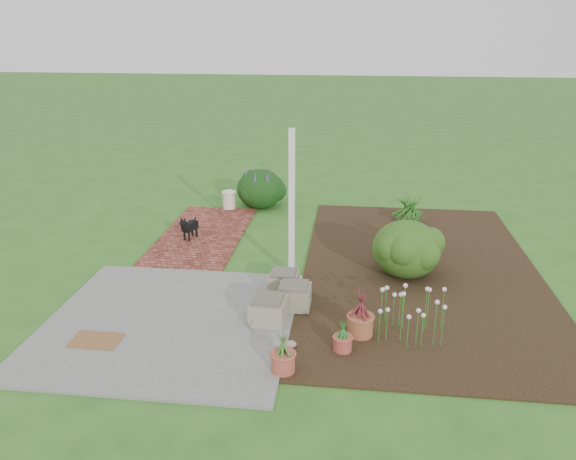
# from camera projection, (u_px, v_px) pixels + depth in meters

# --- Properties ---
(ground) EXTENTS (80.00, 80.00, 0.00)m
(ground) POSITION_uv_depth(u_px,v_px,m) (273.00, 276.00, 9.52)
(ground) COLOR #33651F
(ground) RESTS_ON ground
(concrete_patio) EXTENTS (3.50, 3.50, 0.04)m
(concrete_patio) POSITION_uv_depth(u_px,v_px,m) (170.00, 322.00, 8.02)
(concrete_patio) COLOR slate
(concrete_patio) RESTS_ON ground
(brick_path) EXTENTS (1.60, 3.50, 0.04)m
(brick_path) POSITION_uv_depth(u_px,v_px,m) (203.00, 235.00, 11.33)
(brick_path) COLOR maroon
(brick_path) RESTS_ON ground
(garden_bed) EXTENTS (4.00, 7.00, 0.03)m
(garden_bed) POSITION_uv_depth(u_px,v_px,m) (421.00, 271.00, 9.70)
(garden_bed) COLOR black
(garden_bed) RESTS_ON ground
(veranda_post) EXTENTS (0.10, 0.10, 2.50)m
(veranda_post) POSITION_uv_depth(u_px,v_px,m) (292.00, 205.00, 9.15)
(veranda_post) COLOR white
(veranda_post) RESTS_ON ground
(stone_trough_near) EXTENTS (0.51, 0.51, 0.32)m
(stone_trough_near) POSITION_uv_depth(u_px,v_px,m) (268.00, 311.00, 7.96)
(stone_trough_near) COLOR gray
(stone_trough_near) RESTS_ON concrete_patio
(stone_trough_mid) EXTENTS (0.47, 0.47, 0.31)m
(stone_trough_mid) POSITION_uv_depth(u_px,v_px,m) (295.00, 297.00, 8.37)
(stone_trough_mid) COLOR #716B57
(stone_trough_mid) RESTS_ON concrete_patio
(stone_trough_far) EXTENTS (0.45, 0.45, 0.29)m
(stone_trough_far) POSITION_uv_depth(u_px,v_px,m) (284.00, 283.00, 8.84)
(stone_trough_far) COLOR gray
(stone_trough_far) RESTS_ON concrete_patio
(coir_doormat) EXTENTS (0.65, 0.42, 0.02)m
(coir_doormat) POSITION_uv_depth(u_px,v_px,m) (96.00, 340.00, 7.50)
(coir_doormat) COLOR brown
(coir_doormat) RESTS_ON concrete_patio
(black_dog) EXTENTS (0.28, 0.51, 0.45)m
(black_dog) POSITION_uv_depth(u_px,v_px,m) (189.00, 226.00, 10.97)
(black_dog) COLOR black
(black_dog) RESTS_ON brick_path
(cream_ceramic_urn) EXTENTS (0.35, 0.35, 0.39)m
(cream_ceramic_urn) POSITION_uv_depth(u_px,v_px,m) (229.00, 200.00, 12.85)
(cream_ceramic_urn) COLOR #F0E2C6
(cream_ceramic_urn) RESTS_ON brick_path
(evergreen_shrub) EXTENTS (1.43, 1.43, 0.97)m
(evergreen_shrub) POSITION_uv_depth(u_px,v_px,m) (407.00, 247.00, 9.37)
(evergreen_shrub) COLOR #143C0F
(evergreen_shrub) RESTS_ON garden_bed
(agapanthus_clump_back) EXTENTS (1.19, 1.19, 0.91)m
(agapanthus_clump_back) POSITION_uv_depth(u_px,v_px,m) (409.00, 227.00, 10.41)
(agapanthus_clump_back) COLOR #103715
(agapanthus_clump_back) RESTS_ON garden_bed
(agapanthus_clump_front) EXTENTS (1.03, 1.03, 0.72)m
(agapanthus_clump_front) POSITION_uv_depth(u_px,v_px,m) (409.00, 205.00, 11.97)
(agapanthus_clump_front) COLOR #13370B
(agapanthus_clump_front) RESTS_ON garden_bed
(pink_flower_patch) EXTENTS (1.32, 1.32, 0.71)m
(pink_flower_patch) POSITION_uv_depth(u_px,v_px,m) (409.00, 310.00, 7.57)
(pink_flower_patch) COLOR #113D0F
(pink_flower_patch) RESTS_ON garden_bed
(terracotta_pot_bronze) EXTENTS (0.44, 0.44, 0.29)m
(terracotta_pot_bronze) POSITION_uv_depth(u_px,v_px,m) (360.00, 325.00, 7.63)
(terracotta_pot_bronze) COLOR #9C5635
(terracotta_pot_bronze) RESTS_ON garden_bed
(terracotta_pot_small_left) EXTENTS (0.32, 0.32, 0.20)m
(terracotta_pot_small_left) POSITION_uv_depth(u_px,v_px,m) (343.00, 343.00, 7.28)
(terracotta_pot_small_left) COLOR #A94539
(terracotta_pot_small_left) RESTS_ON garden_bed
(terracotta_pot_small_right) EXTENTS (0.36, 0.36, 0.25)m
(terracotta_pot_small_right) POSITION_uv_depth(u_px,v_px,m) (283.00, 362.00, 6.83)
(terracotta_pot_small_right) COLOR #A54938
(terracotta_pot_small_right) RESTS_ON garden_bed
(purple_flowering_bush) EXTENTS (1.16, 1.16, 0.91)m
(purple_flowering_bush) POSITION_uv_depth(u_px,v_px,m) (260.00, 188.00, 12.99)
(purple_flowering_bush) COLOR black
(purple_flowering_bush) RESTS_ON ground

